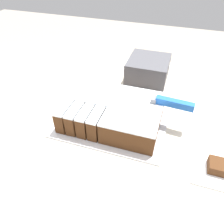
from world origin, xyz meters
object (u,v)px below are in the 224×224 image
at_px(knife, 161,101).
at_px(storage_box, 148,70).
at_px(brownie, 218,166).
at_px(cake_board, 112,121).
at_px(cake, 113,112).

xyz_separation_m(knife, storage_box, (-0.09, 0.27, -0.04)).
bearing_deg(brownie, knife, 141.68).
xyz_separation_m(cake_board, cake, (0.00, 0.00, 0.04)).
height_order(cake, brownie, cake).
bearing_deg(storage_box, brownie, -56.77).
bearing_deg(cake, knife, 17.05).
xyz_separation_m(cake, brownie, (0.33, -0.10, -0.03)).
xyz_separation_m(cake, knife, (0.14, 0.04, 0.05)).
xyz_separation_m(cake_board, storage_box, (0.06, 0.31, 0.04)).
bearing_deg(cake_board, storage_box, 79.48).
relative_size(cake_board, knife, 1.07).
bearing_deg(brownie, storage_box, 123.23).
xyz_separation_m(brownie, storage_box, (-0.27, 0.41, 0.03)).
height_order(cake_board, cake, cake).
bearing_deg(cake, cake_board, -145.36).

